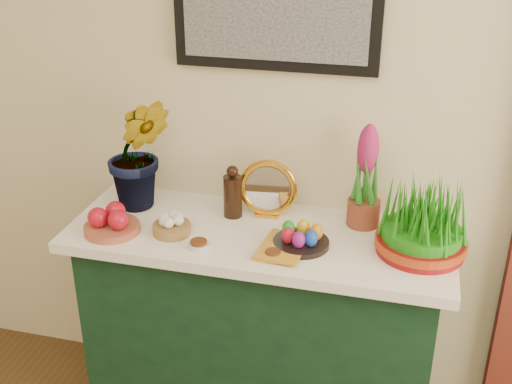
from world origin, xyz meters
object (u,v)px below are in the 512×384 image
sideboard (259,333)px  hyacinth_green (138,135)px  wheatgrass_sabzeh (423,223)px  mirror (268,189)px  book (262,243)px

sideboard → hyacinth_green: (-0.49, 0.08, 0.76)m
hyacinth_green → wheatgrass_sabzeh: 1.08m
wheatgrass_sabzeh → mirror: bearing=165.9°
sideboard → book: bearing=-71.5°
mirror → book: 0.26m
book → wheatgrass_sabzeh: size_ratio=0.67×
sideboard → book: size_ratio=6.27×
mirror → wheatgrass_sabzeh: 0.59m
sideboard → mirror: mirror is taller
sideboard → wheatgrass_sabzeh: wheatgrass_sabzeh is taller
sideboard → book: book is taller
book → wheatgrass_sabzeh: wheatgrass_sabzeh is taller
hyacinth_green → wheatgrass_sabzeh: size_ratio=1.90×
hyacinth_green → book: (0.53, -0.19, -0.28)m
sideboard → mirror: bearing=90.3°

